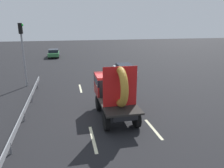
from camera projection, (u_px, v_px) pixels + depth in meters
The scene contains 10 objects.
ground_plane at pixel (108, 114), 13.53m from camera, with size 120.00×120.00×0.00m, color black.
flatbed_truck at pixel (114, 89), 13.09m from camera, with size 2.02×4.60×3.41m.
distant_sedan at pixel (124, 70), 23.01m from camera, with size 1.71×3.98×1.30m.
traffic_light at pixel (23, 46), 18.43m from camera, with size 0.42×0.36×5.62m.
guardrail at pixel (28, 103), 13.93m from camera, with size 0.10×13.27×0.71m.
lane_dash_left_near at pixel (93, 139), 10.60m from camera, with size 2.60×0.16×0.01m, color beige.
lane_dash_left_far at pixel (80, 88), 18.77m from camera, with size 2.46×0.16×0.01m, color beige.
lane_dash_right_near at pixel (153, 129), 11.59m from camera, with size 2.35×0.16×0.01m, color beige.
lane_dash_right_far at pixel (119, 88), 18.83m from camera, with size 2.99×0.16×0.01m, color beige.
oncoming_car at pixel (54, 53), 35.66m from camera, with size 1.75×4.07×1.33m.
Camera 1 is at (-2.39, -12.22, 5.63)m, focal length 33.76 mm.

